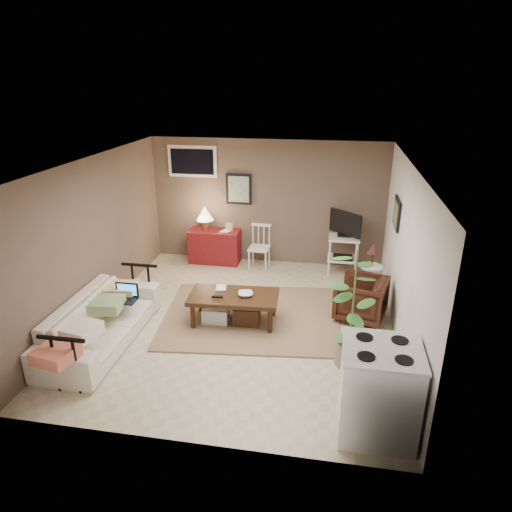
% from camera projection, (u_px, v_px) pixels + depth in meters
% --- Properties ---
extents(floor, '(5.00, 5.00, 0.00)m').
position_uv_depth(floor, '(242.00, 321.00, 6.93)').
color(floor, '#C1B293').
rests_on(floor, ground).
extents(art_back, '(0.50, 0.03, 0.60)m').
position_uv_depth(art_back, '(239.00, 189.00, 8.75)').
color(art_back, black).
extents(art_right, '(0.03, 0.60, 0.45)m').
position_uv_depth(art_right, '(397.00, 213.00, 6.97)').
color(art_right, black).
extents(window, '(0.96, 0.03, 0.60)m').
position_uv_depth(window, '(192.00, 161.00, 8.71)').
color(window, white).
extents(rug, '(2.86, 2.39, 0.03)m').
position_uv_depth(rug, '(251.00, 316.00, 7.06)').
color(rug, '#87664E').
rests_on(rug, floor).
extents(coffee_table, '(1.34, 0.75, 0.50)m').
position_uv_depth(coffee_table, '(233.00, 306.00, 6.80)').
color(coffee_table, '#331F0D').
rests_on(coffee_table, floor).
extents(sofa, '(0.65, 2.22, 0.87)m').
position_uv_depth(sofa, '(100.00, 314.00, 6.25)').
color(sofa, white).
rests_on(sofa, floor).
extents(sofa_pillows, '(0.43, 2.11, 0.15)m').
position_uv_depth(sofa_pillows, '(93.00, 317.00, 5.97)').
color(sofa_pillows, '#F2DBC8').
rests_on(sofa_pillows, sofa).
extents(sofa_end_rails, '(0.60, 2.22, 0.75)m').
position_uv_depth(sofa_end_rails, '(109.00, 319.00, 6.25)').
color(sofa_end_rails, black).
rests_on(sofa_end_rails, floor).
extents(laptop, '(0.34, 0.25, 0.23)m').
position_uv_depth(laptop, '(126.00, 295.00, 6.52)').
color(laptop, black).
rests_on(laptop, sofa).
extents(red_console, '(0.99, 0.44, 1.14)m').
position_uv_depth(red_console, '(214.00, 243.00, 9.01)').
color(red_console, maroon).
rests_on(red_console, floor).
extents(spindle_chair, '(0.40, 0.40, 0.84)m').
position_uv_depth(spindle_chair, '(259.00, 248.00, 8.75)').
color(spindle_chair, white).
rests_on(spindle_chair, floor).
extents(tv_stand, '(0.57, 0.52, 1.20)m').
position_uv_depth(tv_stand, '(344.00, 241.00, 8.42)').
color(tv_stand, white).
rests_on(tv_stand, floor).
extents(side_table, '(0.36, 0.36, 0.97)m').
position_uv_depth(side_table, '(372.00, 265.00, 7.45)').
color(side_table, white).
rests_on(side_table, floor).
extents(armchair, '(0.82, 0.85, 0.73)m').
position_uv_depth(armchair, '(361.00, 297.00, 6.90)').
color(armchair, black).
rests_on(armchair, floor).
extents(potted_plant, '(0.40, 0.40, 1.60)m').
position_uv_depth(potted_plant, '(353.00, 305.00, 5.61)').
color(potted_plant, gray).
rests_on(potted_plant, floor).
extents(stove, '(0.78, 0.73, 1.02)m').
position_uv_depth(stove, '(378.00, 391.00, 4.63)').
color(stove, white).
rests_on(stove, floor).
extents(bowl, '(0.22, 0.11, 0.22)m').
position_uv_depth(bowl, '(245.00, 289.00, 6.66)').
color(bowl, '#331F0D').
rests_on(bowl, coffee_table).
extents(book_table, '(0.16, 0.05, 0.21)m').
position_uv_depth(book_table, '(216.00, 282.00, 6.89)').
color(book_table, '#331F0D').
rests_on(book_table, coffee_table).
extents(book_console, '(0.15, 0.07, 0.20)m').
position_uv_depth(book_console, '(222.00, 226.00, 8.83)').
color(book_console, '#331F0D').
rests_on(book_console, red_console).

